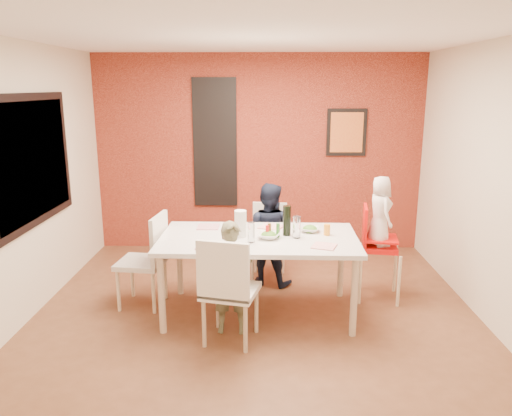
{
  "coord_description": "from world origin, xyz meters",
  "views": [
    {
      "loc": [
        0.09,
        -4.65,
        2.26
      ],
      "look_at": [
        0.0,
        0.3,
        1.05
      ],
      "focal_mm": 35.0,
      "sensor_mm": 36.0,
      "label": 1
    }
  ],
  "objects_px": {
    "chair_left": "(149,255)",
    "high_chair": "(375,244)",
    "child_near": "(232,278)",
    "toddler": "(380,211)",
    "child_far": "(268,234)",
    "dining_table": "(259,244)",
    "wine_bottle": "(287,221)",
    "chair_near": "(227,286)",
    "chair_far": "(269,236)",
    "paper_towel_roll": "(240,224)"
  },
  "relations": [
    {
      "from": "chair_left",
      "to": "high_chair",
      "type": "relative_size",
      "value": 0.97
    },
    {
      "from": "chair_near",
      "to": "toddler",
      "type": "height_order",
      "value": "toddler"
    },
    {
      "from": "chair_near",
      "to": "child_near",
      "type": "height_order",
      "value": "child_near"
    },
    {
      "from": "chair_far",
      "to": "child_far",
      "type": "relative_size",
      "value": 0.74
    },
    {
      "from": "dining_table",
      "to": "chair_far",
      "type": "bearing_deg",
      "value": 83.97
    },
    {
      "from": "dining_table",
      "to": "toddler",
      "type": "relative_size",
      "value": 2.63
    },
    {
      "from": "dining_table",
      "to": "wine_bottle",
      "type": "relative_size",
      "value": 6.49
    },
    {
      "from": "child_far",
      "to": "chair_near",
      "type": "bearing_deg",
      "value": 96.48
    },
    {
      "from": "child_near",
      "to": "toddler",
      "type": "xyz_separation_m",
      "value": [
        1.52,
        0.81,
        0.44
      ]
    },
    {
      "from": "child_near",
      "to": "paper_towel_roll",
      "type": "height_order",
      "value": "paper_towel_roll"
    },
    {
      "from": "dining_table",
      "to": "child_near",
      "type": "relative_size",
      "value": 1.84
    },
    {
      "from": "chair_near",
      "to": "chair_left",
      "type": "height_order",
      "value": "chair_near"
    },
    {
      "from": "chair_far",
      "to": "child_near",
      "type": "distance_m",
      "value": 1.49
    },
    {
      "from": "chair_far",
      "to": "chair_left",
      "type": "xyz_separation_m",
      "value": [
        -1.25,
        -0.88,
        0.06
      ]
    },
    {
      "from": "chair_left",
      "to": "high_chair",
      "type": "height_order",
      "value": "high_chair"
    },
    {
      "from": "child_far",
      "to": "paper_towel_roll",
      "type": "height_order",
      "value": "child_far"
    },
    {
      "from": "chair_near",
      "to": "child_far",
      "type": "distance_m",
      "value": 1.5
    },
    {
      "from": "dining_table",
      "to": "paper_towel_roll",
      "type": "bearing_deg",
      "value": 177.19
    },
    {
      "from": "child_near",
      "to": "wine_bottle",
      "type": "distance_m",
      "value": 0.82
    },
    {
      "from": "wine_bottle",
      "to": "chair_left",
      "type": "bearing_deg",
      "value": 175.75
    },
    {
      "from": "chair_far",
      "to": "chair_left",
      "type": "relative_size",
      "value": 0.9
    },
    {
      "from": "chair_near",
      "to": "paper_towel_roll",
      "type": "bearing_deg",
      "value": -84.02
    },
    {
      "from": "child_far",
      "to": "wine_bottle",
      "type": "relative_size",
      "value": 3.96
    },
    {
      "from": "dining_table",
      "to": "chair_left",
      "type": "relative_size",
      "value": 1.98
    },
    {
      "from": "child_far",
      "to": "child_near",
      "type": "bearing_deg",
      "value": 94.64
    },
    {
      "from": "chair_near",
      "to": "child_far",
      "type": "relative_size",
      "value": 0.84
    },
    {
      "from": "toddler",
      "to": "chair_far",
      "type": "bearing_deg",
      "value": 48.51
    },
    {
      "from": "chair_left",
      "to": "paper_towel_roll",
      "type": "relative_size",
      "value": 3.75
    },
    {
      "from": "chair_near",
      "to": "child_near",
      "type": "xyz_separation_m",
      "value": [
        0.02,
        0.25,
        -0.03
      ]
    },
    {
      "from": "chair_far",
      "to": "paper_towel_roll",
      "type": "xyz_separation_m",
      "value": [
        -0.29,
        -1.04,
        0.45
      ]
    },
    {
      "from": "chair_left",
      "to": "toddler",
      "type": "distance_m",
      "value": 2.47
    },
    {
      "from": "chair_left",
      "to": "paper_towel_roll",
      "type": "height_order",
      "value": "paper_towel_roll"
    },
    {
      "from": "dining_table",
      "to": "chair_near",
      "type": "bearing_deg",
      "value": -112.24
    },
    {
      "from": "dining_table",
      "to": "chair_left",
      "type": "xyz_separation_m",
      "value": [
        -1.14,
        0.16,
        -0.19
      ]
    },
    {
      "from": "dining_table",
      "to": "chair_left",
      "type": "bearing_deg",
      "value": 171.8
    },
    {
      "from": "wine_bottle",
      "to": "paper_towel_roll",
      "type": "height_order",
      "value": "wine_bottle"
    },
    {
      "from": "high_chair",
      "to": "child_near",
      "type": "height_order",
      "value": "child_near"
    },
    {
      "from": "high_chair",
      "to": "toddler",
      "type": "distance_m",
      "value": 0.36
    },
    {
      "from": "chair_near",
      "to": "chair_far",
      "type": "distance_m",
      "value": 1.74
    },
    {
      "from": "child_near",
      "to": "toddler",
      "type": "height_order",
      "value": "toddler"
    },
    {
      "from": "dining_table",
      "to": "wine_bottle",
      "type": "bearing_deg",
      "value": 11.89
    },
    {
      "from": "high_chair",
      "to": "child_far",
      "type": "height_order",
      "value": "child_far"
    },
    {
      "from": "chair_far",
      "to": "chair_left",
      "type": "distance_m",
      "value": 1.53
    },
    {
      "from": "wine_bottle",
      "to": "dining_table",
      "type": "bearing_deg",
      "value": -168.11
    },
    {
      "from": "child_far",
      "to": "wine_bottle",
      "type": "height_order",
      "value": "child_far"
    },
    {
      "from": "chair_near",
      "to": "dining_table",
      "type": "bearing_deg",
      "value": -98.86
    },
    {
      "from": "dining_table",
      "to": "child_near",
      "type": "bearing_deg",
      "value": -121.35
    },
    {
      "from": "child_far",
      "to": "toddler",
      "type": "relative_size",
      "value": 1.6
    },
    {
      "from": "chair_far",
      "to": "child_far",
      "type": "height_order",
      "value": "child_far"
    },
    {
      "from": "child_near",
      "to": "child_far",
      "type": "relative_size",
      "value": 0.89
    }
  ]
}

